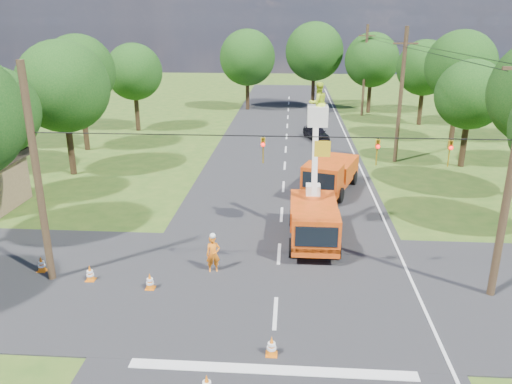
# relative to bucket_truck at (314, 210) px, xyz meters

# --- Properties ---
(ground) EXTENTS (140.00, 140.00, 0.00)m
(ground) POSITION_rel_bucket_truck_xyz_m (-1.63, 13.46, -1.67)
(ground) COLOR #2E5118
(ground) RESTS_ON ground
(road_main) EXTENTS (12.00, 100.00, 0.06)m
(road_main) POSITION_rel_bucket_truck_xyz_m (-1.63, 13.46, -1.67)
(road_main) COLOR black
(road_main) RESTS_ON ground
(road_cross) EXTENTS (56.00, 10.00, 0.07)m
(road_cross) POSITION_rel_bucket_truck_xyz_m (-1.63, -4.54, -1.67)
(road_cross) COLOR black
(road_cross) RESTS_ON ground
(stop_bar) EXTENTS (9.00, 0.45, 0.02)m
(stop_bar) POSITION_rel_bucket_truck_xyz_m (-1.63, -9.74, -1.67)
(stop_bar) COLOR silver
(stop_bar) RESTS_ON ground
(edge_line) EXTENTS (0.12, 90.00, 0.02)m
(edge_line) POSITION_rel_bucket_truck_xyz_m (3.97, 13.46, -1.67)
(edge_line) COLOR silver
(edge_line) RESTS_ON ground
(bucket_truck) EXTENTS (2.36, 5.87, 7.71)m
(bucket_truck) POSITION_rel_bucket_truck_xyz_m (0.00, 0.00, 0.00)
(bucket_truck) COLOR #EA4610
(bucket_truck) RESTS_ON ground
(second_truck) EXTENTS (4.03, 6.44, 2.27)m
(second_truck) POSITION_rel_bucket_truck_xyz_m (1.32, 7.69, -0.49)
(second_truck) COLOR #EA4610
(second_truck) RESTS_ON ground
(ground_worker) EXTENTS (0.70, 0.55, 1.67)m
(ground_worker) POSITION_rel_bucket_truck_xyz_m (-4.42, -3.41, -0.84)
(ground_worker) COLOR #FF5015
(ground_worker) RESTS_ON ground
(distant_car) EXTENTS (2.64, 4.13, 1.31)m
(distant_car) POSITION_rel_bucket_truck_xyz_m (1.06, 22.59, -1.02)
(distant_car) COLOR black
(distant_car) RESTS_ON ground
(traffic_cone_2) EXTENTS (0.38, 0.38, 0.71)m
(traffic_cone_2) POSITION_rel_bucket_truck_xyz_m (0.76, 0.22, -1.32)
(traffic_cone_2) COLOR orange
(traffic_cone_2) RESTS_ON ground
(traffic_cone_3) EXTENTS (0.38, 0.38, 0.71)m
(traffic_cone_3) POSITION_rel_bucket_truck_xyz_m (-0.04, 4.50, -1.32)
(traffic_cone_3) COLOR orange
(traffic_cone_3) RESTS_ON ground
(traffic_cone_4) EXTENTS (0.38, 0.38, 0.71)m
(traffic_cone_4) POSITION_rel_bucket_truck_xyz_m (-6.76, -5.09, -1.32)
(traffic_cone_4) COLOR orange
(traffic_cone_4) RESTS_ON ground
(traffic_cone_5) EXTENTS (0.38, 0.38, 0.71)m
(traffic_cone_5) POSITION_rel_bucket_truck_xyz_m (-9.44, -4.60, -1.32)
(traffic_cone_5) COLOR orange
(traffic_cone_5) RESTS_ON ground
(traffic_cone_6) EXTENTS (0.38, 0.38, 0.71)m
(traffic_cone_6) POSITION_rel_bucket_truck_xyz_m (-11.86, -3.95, -1.32)
(traffic_cone_6) COLOR orange
(traffic_cone_6) RESTS_ON ground
(traffic_cone_7) EXTENTS (0.38, 0.38, 0.71)m
(traffic_cone_7) POSITION_rel_bucket_truck_xyz_m (2.41, 10.45, -1.32)
(traffic_cone_7) COLOR orange
(traffic_cone_7) RESTS_ON ground
(traffic_cone_8) EXTENTS (0.38, 0.38, 0.71)m
(traffic_cone_8) POSITION_rel_bucket_truck_xyz_m (-1.67, -8.98, -1.32)
(traffic_cone_8) COLOR orange
(traffic_cone_8) RESTS_ON ground
(pole_right_near) EXTENTS (1.80, 0.30, 10.00)m
(pole_right_near) POSITION_rel_bucket_truck_xyz_m (6.87, -4.54, 3.43)
(pole_right_near) COLOR #4C3823
(pole_right_near) RESTS_ON ground
(pole_right_mid) EXTENTS (1.80, 0.30, 10.00)m
(pole_right_mid) POSITION_rel_bucket_truck_xyz_m (6.87, 15.46, 3.43)
(pole_right_mid) COLOR #4C3823
(pole_right_mid) RESTS_ON ground
(pole_right_far) EXTENTS (1.80, 0.30, 10.00)m
(pole_right_far) POSITION_rel_bucket_truck_xyz_m (6.87, 35.46, 3.43)
(pole_right_far) COLOR #4C3823
(pole_right_far) RESTS_ON ground
(pole_left) EXTENTS (0.30, 0.30, 9.00)m
(pole_left) POSITION_rel_bucket_truck_xyz_m (-11.13, -4.54, 2.83)
(pole_left) COLOR #4C3823
(pole_left) RESTS_ON ground
(signal_span) EXTENTS (18.00, 0.29, 1.07)m
(signal_span) POSITION_rel_bucket_truck_xyz_m (0.60, -4.55, 4.20)
(signal_span) COLOR black
(signal_span) RESTS_ON ground
(tree_left_d) EXTENTS (6.20, 6.20, 9.24)m
(tree_left_d) POSITION_rel_bucket_truck_xyz_m (-16.63, 10.46, 4.45)
(tree_left_d) COLOR #382616
(tree_left_d) RESTS_ON ground
(tree_left_e) EXTENTS (5.80, 5.80, 9.41)m
(tree_left_e) POSITION_rel_bucket_truck_xyz_m (-18.43, 17.46, 4.82)
(tree_left_e) COLOR #382616
(tree_left_e) RESTS_ON ground
(tree_left_f) EXTENTS (5.40, 5.40, 8.40)m
(tree_left_f) POSITION_rel_bucket_truck_xyz_m (-16.43, 25.46, 4.01)
(tree_left_f) COLOR #382616
(tree_left_f) RESTS_ON ground
(tree_right_c) EXTENTS (5.00, 5.00, 7.83)m
(tree_right_c) POSITION_rel_bucket_truck_xyz_m (11.57, 14.46, 3.64)
(tree_right_c) COLOR #382616
(tree_right_c) RESTS_ON ground
(tree_right_d) EXTENTS (6.00, 6.00, 9.70)m
(tree_right_d) POSITION_rel_bucket_truck_xyz_m (13.17, 22.46, 5.00)
(tree_right_d) COLOR #382616
(tree_right_d) RESTS_ON ground
(tree_right_e) EXTENTS (5.60, 5.60, 8.63)m
(tree_right_e) POSITION_rel_bucket_truck_xyz_m (12.17, 30.46, 4.14)
(tree_right_e) COLOR #382616
(tree_right_e) RESTS_ON ground
(tree_far_a) EXTENTS (6.60, 6.60, 9.50)m
(tree_far_a) POSITION_rel_bucket_truck_xyz_m (-6.63, 38.46, 4.51)
(tree_far_a) COLOR #382616
(tree_far_a) RESTS_ON ground
(tree_far_b) EXTENTS (7.00, 7.00, 10.32)m
(tree_far_b) POSITION_rel_bucket_truck_xyz_m (1.37, 40.46, 5.13)
(tree_far_b) COLOR #382616
(tree_far_b) RESTS_ON ground
(tree_far_c) EXTENTS (6.20, 6.20, 9.18)m
(tree_far_c) POSITION_rel_bucket_truck_xyz_m (7.87, 37.46, 4.39)
(tree_far_c) COLOR #382616
(tree_far_c) RESTS_ON ground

